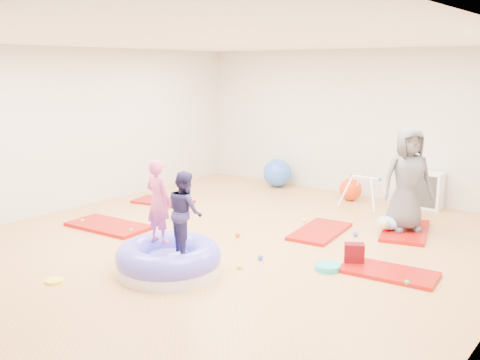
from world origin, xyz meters
The scene contains 19 objects.
room centered at (0.00, 0.00, 1.40)m, with size 7.01×8.01×2.81m.
gym_mat_front_left centered at (-2.03, -0.44, 0.03)m, with size 1.32×0.66×0.06m, color #A3180B.
gym_mat_mid_left centered at (-2.48, 1.17, 0.02)m, with size 1.08×0.54×0.05m, color #A3180B.
gym_mat_center_back centered at (0.72, 1.35, 0.03)m, with size 1.21×0.60×0.05m, color #A3180B.
gym_mat_right centered at (2.20, 0.41, 0.02)m, with size 1.13×0.57×0.05m, color #A3180B.
gym_mat_rear_right centered at (1.73, 2.16, 0.03)m, with size 1.27×0.63×0.05m, color #A3180B.
inflatable_cushion centered at (0.04, -1.17, 0.16)m, with size 1.29×1.29×0.41m.
child_pink centered at (-0.19, -1.10, 0.89)m, with size 0.38×0.25×1.04m, color #D64E8F.
child_navy centered at (0.32, -1.16, 0.86)m, with size 0.47×0.37×0.97m, color navy.
adult_caregiver centered at (1.72, 2.15, 0.83)m, with size 0.76×0.49×1.55m, color #504F54.
infant centered at (1.53, 1.94, 0.16)m, with size 0.36×0.37×0.21m.
ball_pit_balls centered at (0.14, 0.27, 0.04)m, with size 5.12×2.32×0.07m.
exercise_ball_blue centered at (-1.58, 3.60, 0.29)m, with size 0.59×0.59×0.59m, color blue.
exercise_ball_orange centered at (0.17, 3.47, 0.21)m, with size 0.42×0.42×0.42m, color red.
infant_play_gym centered at (0.58, 3.18, 0.37)m, with size 0.73×0.69×0.56m.
cube_shelf centered at (1.41, 3.79, 0.33)m, with size 0.65×0.32×0.65m.
balance_disc centered at (1.54, 0.08, 0.04)m, with size 0.32×0.32×0.07m, color #23AEB1.
backpack centered at (1.73, 0.43, 0.14)m, with size 0.25×0.15×0.28m, color #AB0312.
yellow_toy centered at (-0.78, -2.22, 0.02)m, with size 0.21×0.21×0.03m, color yellow.
Camera 1 is at (4.51, -5.51, 2.46)m, focal length 40.00 mm.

